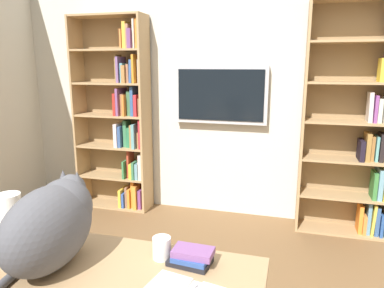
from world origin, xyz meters
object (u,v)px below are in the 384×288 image
bookshelf_right (122,119)px  wall_mounted_tv (221,95)px  bookshelf_left (362,125)px  paper_towel_roll (10,217)px  desk_book_stack (192,257)px  coffee_mug (162,248)px  cat (53,222)px

bookshelf_right → wall_mounted_tv: (-1.05, -0.09, 0.27)m
bookshelf_left → paper_towel_roll: (1.86, 2.15, -0.18)m
bookshelf_left → desk_book_stack: 2.35m
paper_towel_roll → desk_book_stack: (-0.89, -0.02, -0.08)m
bookshelf_right → paper_towel_roll: size_ratio=8.90×
bookshelf_right → wall_mounted_tv: bookshelf_right is taller
bookshelf_left → wall_mounted_tv: bookshelf_left is taller
bookshelf_left → bookshelf_right: bearing=0.1°
bookshelf_left → bookshelf_right: 2.35m
bookshelf_right → paper_towel_roll: 2.21m
paper_towel_roll → desk_book_stack: size_ratio=1.19×
bookshelf_left → paper_towel_roll: bookshelf_left is taller
coffee_mug → bookshelf_right: bearing=-59.6°
paper_towel_roll → desk_book_stack: paper_towel_roll is taller
cat → bookshelf_left: bearing=-123.8°
bookshelf_left → cat: size_ratio=3.39×
coffee_mug → bookshelf_left: bearing=-117.6°
bookshelf_left → desk_book_stack: size_ratio=10.86×
bookshelf_right → cat: bookshelf_right is taller
bookshelf_right → desk_book_stack: (-1.38, 2.12, -0.22)m
paper_towel_roll → bookshelf_right: bearing=-77.2°
bookshelf_right → coffee_mug: bearing=120.4°
cat → bookshelf_right: bearing=-70.0°
paper_towel_roll → coffee_mug: paper_towel_roll is taller
cat → coffee_mug: (-0.41, -0.16, -0.14)m
bookshelf_right → cat: (-0.82, 2.27, -0.07)m
wall_mounted_tv → desk_book_stack: 2.29m
desk_book_stack → cat: bearing=14.9°
bookshelf_left → bookshelf_right: bookshelf_left is taller
bookshelf_left → desk_book_stack: bookshelf_left is taller
coffee_mug → cat: bearing=20.9°
desk_book_stack → coffee_mug: bearing=-5.1°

